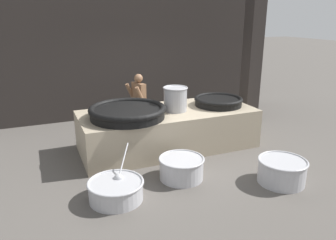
% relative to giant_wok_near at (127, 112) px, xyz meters
% --- Properties ---
extents(ground_plane, '(60.00, 60.00, 0.00)m').
position_rel_giant_wok_near_xyz_m(ground_plane, '(0.93, 0.15, -0.97)').
color(ground_plane, '#56514C').
extents(back_wall, '(8.58, 0.24, 4.37)m').
position_rel_giant_wok_near_xyz_m(back_wall, '(0.93, 3.01, 1.22)').
color(back_wall, '#2D2826').
rests_on(back_wall, ground_plane).
extents(support_pillar, '(0.38, 0.38, 4.37)m').
position_rel_giant_wok_near_xyz_m(support_pillar, '(3.65, 1.01, 1.22)').
color(support_pillar, '#2D2826').
rests_on(support_pillar, ground_plane).
extents(hearth_platform, '(3.75, 1.57, 0.84)m').
position_rel_giant_wok_near_xyz_m(hearth_platform, '(0.93, 0.15, -0.55)').
color(hearth_platform, tan).
rests_on(hearth_platform, ground_plane).
extents(giant_wok_near, '(1.53, 1.53, 0.24)m').
position_rel_giant_wok_near_xyz_m(giant_wok_near, '(0.00, 0.00, 0.00)').
color(giant_wok_near, black).
rests_on(giant_wok_near, hearth_platform).
extents(giant_wok_far, '(1.09, 1.09, 0.19)m').
position_rel_giant_wok_near_xyz_m(giant_wok_far, '(2.15, 0.12, -0.03)').
color(giant_wok_far, black).
rests_on(giant_wok_far, hearth_platform).
extents(stock_pot, '(0.53, 0.53, 0.51)m').
position_rel_giant_wok_near_xyz_m(stock_pot, '(1.08, 0.10, 0.14)').
color(stock_pot, '#9E9EA3').
rests_on(stock_pot, hearth_platform).
extents(cook, '(0.42, 0.58, 1.47)m').
position_rel_giant_wok_near_xyz_m(cook, '(0.63, 1.26, -0.17)').
color(cook, brown).
rests_on(cook, ground_plane).
extents(prep_bowl_vegetables, '(0.89, 1.05, 0.69)m').
position_rel_giant_wok_near_xyz_m(prep_bowl_vegetables, '(-0.65, -1.52, -0.79)').
color(prep_bowl_vegetables, '#B7B7BC').
rests_on(prep_bowl_vegetables, ground_plane).
extents(prep_bowl_meat, '(0.82, 0.82, 0.39)m').
position_rel_giant_wok_near_xyz_m(prep_bowl_meat, '(0.60, -1.27, -0.75)').
color(prep_bowl_meat, '#B7B7BC').
rests_on(prep_bowl_meat, ground_plane).
extents(prep_bowl_extra, '(0.85, 0.85, 0.43)m').
position_rel_giant_wok_near_xyz_m(prep_bowl_extra, '(2.14, -2.08, -0.73)').
color(prep_bowl_extra, '#B7B7BC').
rests_on(prep_bowl_extra, ground_plane).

